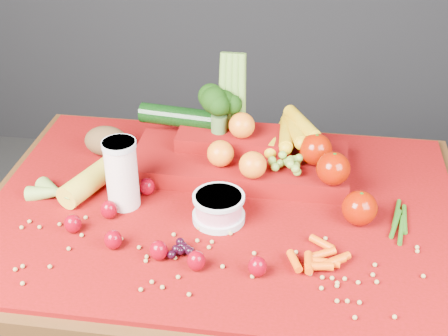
# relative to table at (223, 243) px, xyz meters

# --- Properties ---
(table) EXTENTS (1.10, 0.80, 0.75)m
(table) POSITION_rel_table_xyz_m (0.00, 0.00, 0.00)
(table) COLOR #3C240D
(table) RESTS_ON ground
(red_cloth) EXTENTS (1.05, 0.75, 0.01)m
(red_cloth) POSITION_rel_table_xyz_m (0.00, 0.00, 0.10)
(red_cloth) COLOR maroon
(red_cloth) RESTS_ON table
(milk_glass) EXTENTS (0.08, 0.08, 0.16)m
(milk_glass) POSITION_rel_table_xyz_m (-0.22, -0.03, 0.19)
(milk_glass) COLOR white
(milk_glass) RESTS_ON red_cloth
(yogurt_bowl) EXTENTS (0.12, 0.12, 0.06)m
(yogurt_bowl) POSITION_rel_table_xyz_m (-0.00, -0.05, 0.14)
(yogurt_bowl) COLOR silver
(yogurt_bowl) RESTS_ON red_cloth
(strawberry_scatter) EXTENTS (0.44, 0.28, 0.05)m
(strawberry_scatter) POSITION_rel_table_xyz_m (-0.13, -0.15, 0.13)
(strawberry_scatter) COLOR #84000C
(strawberry_scatter) RESTS_ON red_cloth
(dark_grape_cluster) EXTENTS (0.06, 0.05, 0.03)m
(dark_grape_cluster) POSITION_rel_table_xyz_m (-0.06, -0.18, 0.12)
(dark_grape_cluster) COLOR black
(dark_grape_cluster) RESTS_ON red_cloth
(soybean_scatter) EXTENTS (0.84, 0.24, 0.01)m
(soybean_scatter) POSITION_rel_table_xyz_m (0.00, -0.20, 0.11)
(soybean_scatter) COLOR #AC8E4A
(soybean_scatter) RESTS_ON red_cloth
(corn_ear) EXTENTS (0.24, 0.26, 0.06)m
(corn_ear) POSITION_rel_table_xyz_m (-0.36, -0.01, 0.13)
(corn_ear) COLOR yellow
(corn_ear) RESTS_ON red_cloth
(potato) EXTENTS (0.11, 0.08, 0.08)m
(potato) POSITION_rel_table_xyz_m (-0.33, 0.18, 0.15)
(potato) COLOR #50371A
(potato) RESTS_ON red_cloth
(baby_carrot_pile) EXTENTS (0.17, 0.17, 0.03)m
(baby_carrot_pile) POSITION_rel_table_xyz_m (0.22, -0.15, 0.12)
(baby_carrot_pile) COLOR #E64E08
(baby_carrot_pile) RESTS_ON red_cloth
(green_bean_pile) EXTENTS (0.14, 0.12, 0.01)m
(green_bean_pile) POSITION_rel_table_xyz_m (0.40, -0.01, 0.11)
(green_bean_pile) COLOR #245914
(green_bean_pile) RESTS_ON red_cloth
(produce_mound) EXTENTS (0.59, 0.36, 0.27)m
(produce_mound) POSITION_rel_table_xyz_m (0.04, 0.16, 0.16)
(produce_mound) COLOR maroon
(produce_mound) RESTS_ON red_cloth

